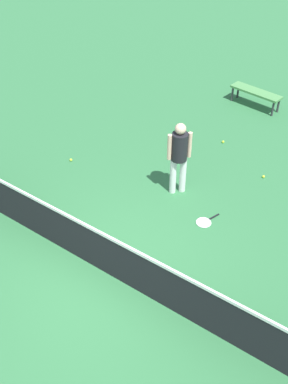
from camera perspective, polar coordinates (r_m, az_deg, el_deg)
ground_plane at (r=8.47m, az=-5.03°, el=-9.74°), size 40.00×40.00×0.00m
court_net at (r=8.10m, az=-5.22°, el=-7.38°), size 10.09×0.09×1.07m
player_near_side at (r=9.58m, az=4.40°, el=4.87°), size 0.48×0.48×1.70m
tennis_racket_near_player at (r=9.43m, az=7.55°, el=-3.71°), size 0.39×0.61×0.03m
tennis_ball_near_player at (r=10.87m, az=14.64°, el=1.87°), size 0.07×0.07×0.07m
tennis_ball_by_net at (r=11.92m, az=9.81°, el=6.17°), size 0.07×0.07×0.07m
tennis_ball_midcourt at (r=11.20m, az=-9.08°, el=3.97°), size 0.07×0.07×0.07m
courtside_bench at (r=13.66m, az=13.74°, el=11.88°), size 1.54×0.59×0.48m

